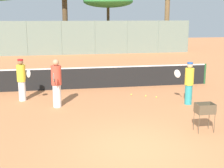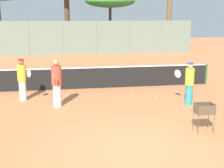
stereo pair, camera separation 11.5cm
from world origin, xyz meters
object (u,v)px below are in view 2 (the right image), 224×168
player_white_outfit (22,79)px  player_red_cap (189,83)px  tennis_net (100,77)px  player_yellow_shirt (57,83)px  ball_cart (205,111)px

player_white_outfit → player_red_cap: size_ratio=1.03×
tennis_net → player_yellow_shirt: size_ratio=5.98×
ball_cart → player_red_cap: bearing=75.5°
player_white_outfit → ball_cart: 7.56m
tennis_net → player_white_outfit: bearing=-153.9°
player_white_outfit → tennis_net: bearing=78.5°
player_white_outfit → player_red_cap: player_white_outfit is taller
player_white_outfit → ball_cart: bearing=13.7°
player_yellow_shirt → player_white_outfit: bearing=-121.3°
player_red_cap → ball_cart: 3.07m
player_white_outfit → player_red_cap: (6.67, -1.75, -0.03)m
player_white_outfit → player_yellow_shirt: bearing=12.1°
tennis_net → player_yellow_shirt: bearing=-125.4°
player_red_cap → ball_cart: (-0.77, -2.97, -0.22)m
player_white_outfit → player_red_cap: 6.90m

